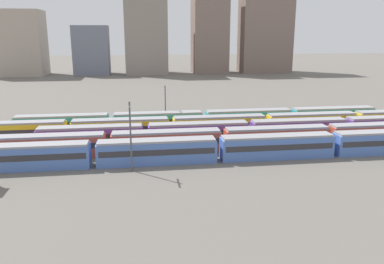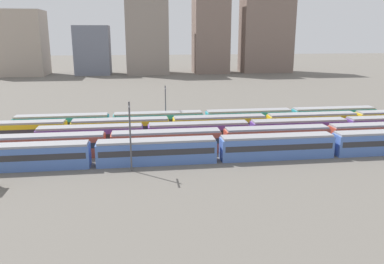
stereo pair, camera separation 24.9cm
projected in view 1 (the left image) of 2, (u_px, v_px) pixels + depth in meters
ground_plane at (86, 147)px, 67.68m from camera, size 600.00×600.00×0.00m
train_track_0 at (277, 146)px, 61.43m from camera, size 93.60×3.06×3.75m
train_track_1 at (276, 137)px, 66.67m from camera, size 93.60×3.06×3.75m
train_track_2 at (298, 129)px, 72.49m from camera, size 93.60×3.06×3.75m
train_track_3 at (219, 125)px, 75.58m from camera, size 93.60×3.06×3.75m
train_track_4 at (204, 120)px, 80.29m from camera, size 74.70×3.06×3.75m
catenary_pole_0 at (131, 133)px, 54.54m from camera, size 0.24×3.20×10.11m
catenary_pole_1 at (165, 104)px, 81.25m from camera, size 0.24×3.20×8.75m
distant_building_0 at (14, 43)px, 179.52m from camera, size 26.94×18.16×29.65m
distant_building_1 at (92, 50)px, 185.11m from camera, size 16.27×15.29×22.82m
distant_building_2 at (146, 33)px, 186.64m from camera, size 19.90×18.57×38.96m
distant_building_3 at (210, 28)px, 190.35m from camera, size 16.77×15.84×43.30m
distant_building_4 at (265, 30)px, 194.47m from camera, size 25.07×13.88×41.25m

